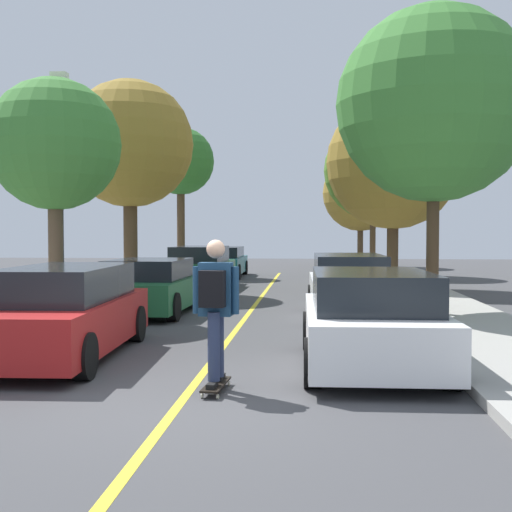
{
  "coord_description": "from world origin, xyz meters",
  "views": [
    {
      "loc": [
        1.5,
        -7.49,
        1.98
      ],
      "look_at": [
        0.1,
        9.16,
        1.35
      ],
      "focal_mm": 46.27,
      "sensor_mm": 36.0,
      "label": 1
    }
  ],
  "objects_px": {
    "street_tree_left_far": "(181,162)",
    "streetlamp": "(60,176)",
    "parked_car_left_near": "(150,287)",
    "street_tree_right_nearest": "(434,105)",
    "street_tree_left_near": "(130,145)",
    "fire_hydrant": "(74,297)",
    "skateboarder": "(215,302)",
    "parked_car_right_nearest": "(371,320)",
    "parked_car_left_nearest": "(64,312)",
    "street_tree_right_near": "(393,163)",
    "skateboard": "(216,385)",
    "parked_car_right_near": "(349,287)",
    "street_tree_left_nearest": "(55,145)",
    "street_tree_right_far": "(373,171)",
    "street_tree_right_farthest": "(361,194)",
    "parked_car_left_far": "(200,268)",
    "parked_car_left_farthest": "(222,262)"
  },
  "relations": [
    {
      "from": "street_tree_left_far",
      "to": "street_tree_right_nearest",
      "type": "bearing_deg",
      "value": -58.12
    },
    {
      "from": "parked_car_left_nearest",
      "to": "parked_car_left_far",
      "type": "distance_m",
      "value": 12.64
    },
    {
      "from": "parked_car_left_far",
      "to": "parked_car_left_farthest",
      "type": "distance_m",
      "value": 5.69
    },
    {
      "from": "street_tree_right_far",
      "to": "skateboarder",
      "type": "xyz_separation_m",
      "value": [
        -3.87,
        -21.5,
        -3.54
      ]
    },
    {
      "from": "parked_car_left_far",
      "to": "fire_hydrant",
      "type": "height_order",
      "value": "parked_car_left_far"
    },
    {
      "from": "street_tree_left_nearest",
      "to": "street_tree_left_far",
      "type": "bearing_deg",
      "value": 90.0
    },
    {
      "from": "street_tree_right_near",
      "to": "street_tree_right_farthest",
      "type": "distance_m",
      "value": 14.62
    },
    {
      "from": "street_tree_right_farthest",
      "to": "skateboard",
      "type": "bearing_deg",
      "value": -97.62
    },
    {
      "from": "street_tree_right_near",
      "to": "skateboard",
      "type": "height_order",
      "value": "street_tree_right_near"
    },
    {
      "from": "parked_car_left_nearest",
      "to": "street_tree_left_near",
      "type": "relative_size",
      "value": 0.69
    },
    {
      "from": "street_tree_left_nearest",
      "to": "streetlamp",
      "type": "xyz_separation_m",
      "value": [
        0.09,
        0.1,
        -0.66
      ]
    },
    {
      "from": "street_tree_right_farthest",
      "to": "street_tree_left_far",
      "type": "bearing_deg",
      "value": -135.01
    },
    {
      "from": "street_tree_right_near",
      "to": "skateboard",
      "type": "bearing_deg",
      "value": -105.15
    },
    {
      "from": "parked_car_left_near",
      "to": "fire_hydrant",
      "type": "height_order",
      "value": "parked_car_left_near"
    },
    {
      "from": "street_tree_right_nearest",
      "to": "fire_hydrant",
      "type": "xyz_separation_m",
      "value": [
        -8.06,
        -0.48,
        -4.29
      ]
    },
    {
      "from": "fire_hydrant",
      "to": "street_tree_left_near",
      "type": "bearing_deg",
      "value": 93.28
    },
    {
      "from": "street_tree_right_near",
      "to": "fire_hydrant",
      "type": "bearing_deg",
      "value": -136.07
    },
    {
      "from": "fire_hydrant",
      "to": "street_tree_right_far",
      "type": "bearing_deg",
      "value": 61.67
    },
    {
      "from": "street_tree_right_near",
      "to": "parked_car_left_near",
      "type": "bearing_deg",
      "value": -134.12
    },
    {
      "from": "parked_car_left_far",
      "to": "street_tree_right_far",
      "type": "distance_m",
      "value": 10.25
    },
    {
      "from": "street_tree_left_nearest",
      "to": "street_tree_right_farthest",
      "type": "height_order",
      "value": "street_tree_right_farthest"
    },
    {
      "from": "skateboard",
      "to": "skateboarder",
      "type": "relative_size",
      "value": 0.48
    },
    {
      "from": "street_tree_left_far",
      "to": "parked_car_left_far",
      "type": "bearing_deg",
      "value": -72.56
    },
    {
      "from": "street_tree_right_far",
      "to": "fire_hydrant",
      "type": "height_order",
      "value": "street_tree_right_far"
    },
    {
      "from": "parked_car_left_near",
      "to": "street_tree_right_nearest",
      "type": "height_order",
      "value": "street_tree_right_nearest"
    },
    {
      "from": "street_tree_left_near",
      "to": "street_tree_right_near",
      "type": "relative_size",
      "value": 1.04
    },
    {
      "from": "street_tree_right_far",
      "to": "skateboarder",
      "type": "bearing_deg",
      "value": -100.2
    },
    {
      "from": "street_tree_left_nearest",
      "to": "streetlamp",
      "type": "distance_m",
      "value": 0.67
    },
    {
      "from": "parked_car_left_nearest",
      "to": "fire_hydrant",
      "type": "xyz_separation_m",
      "value": [
        -1.5,
        4.5,
        -0.22
      ]
    },
    {
      "from": "street_tree_right_far",
      "to": "street_tree_right_farthest",
      "type": "relative_size",
      "value": 1.11
    },
    {
      "from": "parked_car_left_nearest",
      "to": "streetlamp",
      "type": "relative_size",
      "value": 0.85
    },
    {
      "from": "parked_car_right_near",
      "to": "street_tree_left_near",
      "type": "relative_size",
      "value": 0.66
    },
    {
      "from": "street_tree_left_far",
      "to": "streetlamp",
      "type": "xyz_separation_m",
      "value": [
        0.09,
        -14.1,
        -1.76
      ]
    },
    {
      "from": "street_tree_left_far",
      "to": "skateboarder",
      "type": "distance_m",
      "value": 21.39
    },
    {
      "from": "parked_car_left_far",
      "to": "parked_car_right_nearest",
      "type": "bearing_deg",
      "value": -70.05
    },
    {
      "from": "parked_car_left_far",
      "to": "parked_car_right_nearest",
      "type": "height_order",
      "value": "parked_car_left_far"
    },
    {
      "from": "parked_car_right_near",
      "to": "parked_car_left_near",
      "type": "bearing_deg",
      "value": 175.67
    },
    {
      "from": "street_tree_left_near",
      "to": "fire_hydrant",
      "type": "relative_size",
      "value": 9.42
    },
    {
      "from": "fire_hydrant",
      "to": "skateboarder",
      "type": "height_order",
      "value": "skateboarder"
    },
    {
      "from": "street_tree_right_near",
      "to": "parked_car_right_near",
      "type": "bearing_deg",
      "value": -104.47
    },
    {
      "from": "parked_car_right_near",
      "to": "skateboard",
      "type": "xyz_separation_m",
      "value": [
        -2.03,
        -7.16,
        -0.63
      ]
    },
    {
      "from": "parked_car_left_nearest",
      "to": "street_tree_left_near",
      "type": "distance_m",
      "value": 11.3
    },
    {
      "from": "parked_car_left_near",
      "to": "parked_car_right_nearest",
      "type": "xyz_separation_m",
      "value": [
        4.73,
        -5.88,
        0.05
      ]
    },
    {
      "from": "street_tree_left_far",
      "to": "street_tree_right_far",
      "type": "bearing_deg",
      "value": 6.57
    },
    {
      "from": "streetlamp",
      "to": "skateboarder",
      "type": "xyz_separation_m",
      "value": [
        4.44,
        -6.44,
        -2.12
      ]
    },
    {
      "from": "street_tree_right_nearest",
      "to": "street_tree_right_far",
      "type": "distance_m",
      "value": 14.48
    },
    {
      "from": "street_tree_left_nearest",
      "to": "street_tree_right_far",
      "type": "relative_size",
      "value": 0.78
    },
    {
      "from": "parked_car_left_near",
      "to": "street_tree_right_near",
      "type": "xyz_separation_m",
      "value": [
        6.56,
        6.77,
        3.6
      ]
    },
    {
      "from": "parked_car_left_nearest",
      "to": "streetlamp",
      "type": "height_order",
      "value": "streetlamp"
    },
    {
      "from": "parked_car_right_nearest",
      "to": "fire_hydrant",
      "type": "distance_m",
      "value": 7.91
    }
  ]
}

